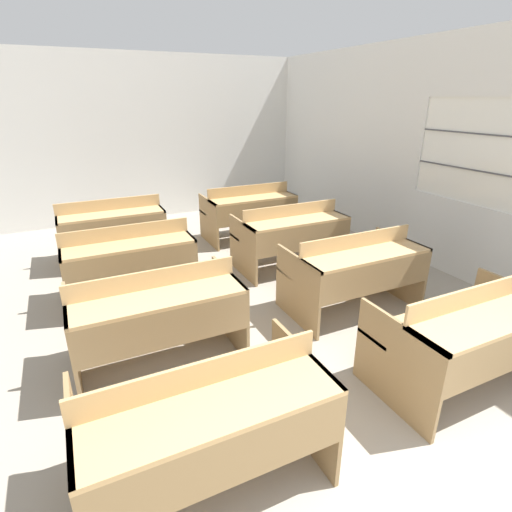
# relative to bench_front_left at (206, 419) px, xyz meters

# --- Properties ---
(wall_back) EXTENTS (5.95, 0.06, 2.79)m
(wall_back) POSITION_rel_bench_front_left_xyz_m (0.81, 5.76, 0.93)
(wall_back) COLOR silver
(wall_back) RESTS_ON ground_plane
(wall_right_with_window) EXTENTS (0.06, 7.36, 2.79)m
(wall_right_with_window) POSITION_rel_bench_front_left_xyz_m (3.75, 2.09, 0.92)
(wall_right_with_window) COLOR silver
(wall_right_with_window) RESTS_ON ground_plane
(bench_front_left) EXTENTS (1.33, 0.80, 0.85)m
(bench_front_left) POSITION_rel_bench_front_left_xyz_m (0.00, 0.00, 0.00)
(bench_front_left) COLOR olive
(bench_front_left) RESTS_ON ground_plane
(bench_front_right) EXTENTS (1.33, 0.80, 0.85)m
(bench_front_right) POSITION_rel_bench_front_left_xyz_m (2.05, -0.02, 0.00)
(bench_front_right) COLOR #987A50
(bench_front_right) RESTS_ON ground_plane
(bench_second_left) EXTENTS (1.33, 0.80, 0.85)m
(bench_second_left) POSITION_rel_bench_front_left_xyz_m (0.02, 1.26, 0.00)
(bench_second_left) COLOR #997A50
(bench_second_left) RESTS_ON ground_plane
(bench_second_right) EXTENTS (1.33, 0.80, 0.85)m
(bench_second_right) POSITION_rel_bench_front_left_xyz_m (2.04, 1.29, 0.00)
(bench_second_right) COLOR #9A7B51
(bench_second_right) RESTS_ON ground_plane
(bench_third_left) EXTENTS (1.33, 0.80, 0.85)m
(bench_third_left) POSITION_rel_bench_front_left_xyz_m (0.01, 2.56, 0.00)
(bench_third_left) COLOR #93754B
(bench_third_left) RESTS_ON ground_plane
(bench_third_right) EXTENTS (1.33, 0.80, 0.85)m
(bench_third_right) POSITION_rel_bench_front_left_xyz_m (2.02, 2.55, 0.00)
(bench_third_right) COLOR #997A50
(bench_third_right) RESTS_ON ground_plane
(bench_back_left) EXTENTS (1.33, 0.80, 0.85)m
(bench_back_left) POSITION_rel_bench_front_left_xyz_m (-0.01, 3.84, 0.00)
(bench_back_left) COLOR #96784E
(bench_back_left) RESTS_ON ground_plane
(bench_back_right) EXTENTS (1.33, 0.80, 0.85)m
(bench_back_right) POSITION_rel_bench_front_left_xyz_m (2.02, 3.83, 0.00)
(bench_back_right) COLOR olive
(bench_back_right) RESTS_ON ground_plane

